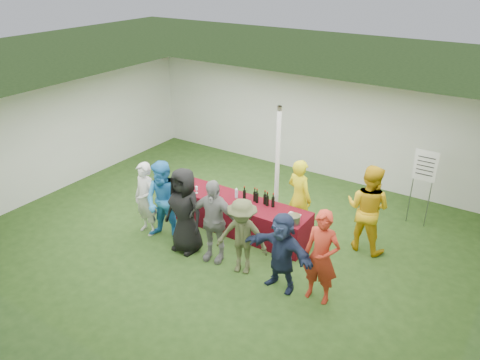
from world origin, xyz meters
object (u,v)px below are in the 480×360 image
Objects in this scene: serving_table at (232,213)px; wine_list_sign at (424,172)px; dump_bucket at (294,219)px; customer_4 at (242,237)px; customer_3 at (213,221)px; customer_5 at (282,252)px; customer_1 at (165,202)px; customer_2 at (185,211)px; customer_6 at (321,257)px; customer_0 at (146,199)px; staff_back at (368,208)px; staff_pourer at (299,198)px.

wine_list_sign is (3.41, 2.44, 0.94)m from serving_table.
customer_4 is at bearing -119.03° from dump_bucket.
customer_3 is 1.14× the size of customer_5.
customer_4 is at bearing -12.35° from customer_1.
customer_2 reaches higher than customer_4.
customer_3 is 0.99× the size of customer_6.
customer_0 is at bearing 178.69° from customer_6.
customer_0 reaches higher than customer_4.
customer_5 is at bearing -11.81° from customer_1.
serving_table is at bearing 115.97° from customer_4.
serving_table is 2.31m from customer_5.
staff_back is 1.22× the size of customer_5.
dump_bucket is 0.15× the size of customer_1.
customer_6 is at bearing 4.77° from customer_2.
serving_table is 1.38m from customer_2.
wine_list_sign reaches higher than staff_pourer.
customer_1 is at bearing -176.33° from customer_5.
staff_back reaches higher than customer_6.
staff_back is 2.01m from customer_6.
staff_back reaches higher than customer_0.
wine_list_sign is at bearing 76.42° from customer_6.
dump_bucket is 0.88m from staff_pourer.
staff_pourer is at bearing 51.67° from customer_2.
staff_back is at bearing 33.54° from customer_0.
dump_bucket is 1.60m from customer_3.
customer_2 reaches higher than customer_6.
customer_6 reaches higher than serving_table.
customer_3 reaches higher than dump_bucket.
customer_4 is at bearing -122.76° from wine_list_sign.
customer_5 is (0.59, -1.86, -0.11)m from staff_pourer.
staff_back is 1.03× the size of customer_2.
serving_table is 2.01× the size of customer_1.
customer_3 is at bearing -142.99° from dump_bucket.
customer_6 is (-0.78, -3.61, -0.43)m from wine_list_sign.
serving_table is at bearing 43.57° from staff_pourer.
serving_table is at bearing 154.71° from customer_6.
staff_pourer reaches higher than serving_table.
customer_3 is at bearing 178.99° from customer_6.
customer_2 is at bearing 173.51° from customer_3.
serving_table is at bearing 172.23° from dump_bucket.
staff_pourer is 1.12× the size of customer_4.
customer_2 reaches higher than customer_1.
staff_pourer is at bearing 40.67° from customer_0.
customer_6 is (1.02, -0.95, 0.04)m from dump_bucket.
staff_back reaches higher than wine_list_sign.
customer_6 is (2.63, -1.17, 0.51)m from serving_table.
serving_table is 2.17× the size of customer_0.
wine_list_sign reaches higher than customer_6.
wine_list_sign is 4.02m from customer_5.
staff_back is 1.14× the size of customer_0.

